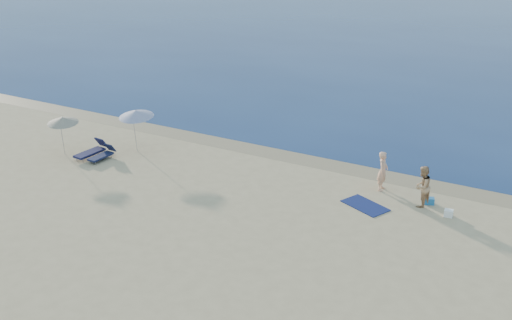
{
  "coord_description": "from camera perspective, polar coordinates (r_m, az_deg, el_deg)",
  "views": [
    {
      "loc": [
        12.09,
        -7.9,
        12.33
      ],
      "look_at": [
        -1.1,
        16.0,
        1.0
      ],
      "focal_mm": 45.0,
      "sensor_mm": 36.0,
      "label": 1
    }
  ],
  "objects": [
    {
      "name": "lounger_right",
      "position": [
        33.06,
        -13.5,
        0.45
      ],
      "size": [
        0.61,
        1.58,
        0.68
      ],
      "rotation": [
        0.0,
        0.0,
        -0.07
      ],
      "color": "#141A38",
      "rests_on": "ground"
    },
    {
      "name": "blue_cooler",
      "position": [
        28.6,
        15.15,
        -3.52
      ],
      "size": [
        0.48,
        0.41,
        0.29
      ],
      "primitive_type": "cube",
      "rotation": [
        0.0,
        0.0,
        0.35
      ],
      "color": "#1F69A8",
      "rests_on": "ground"
    },
    {
      "name": "lounger_left",
      "position": [
        33.55,
        -14.4,
        0.78
      ],
      "size": [
        0.8,
        1.91,
        0.82
      ],
      "rotation": [
        0.0,
        0.0,
        -0.1
      ],
      "color": "#15173B",
      "rests_on": "ground"
    },
    {
      "name": "umbrella_near",
      "position": [
        33.21,
        -10.61,
        4.06
      ],
      "size": [
        1.89,
        1.92,
        2.32
      ],
      "rotation": [
        0.0,
        0.0,
        0.06
      ],
      "color": "silver",
      "rests_on": "ground"
    },
    {
      "name": "beach_towel",
      "position": [
        27.89,
        9.68,
        -4.01
      ],
      "size": [
        2.24,
        1.8,
        0.03
      ],
      "primitive_type": "cube",
      "rotation": [
        0.0,
        0.0,
        -0.42
      ],
      "color": "#0E1747",
      "rests_on": "ground"
    },
    {
      "name": "umbrella_far",
      "position": [
        33.74,
        -16.81,
        3.4
      ],
      "size": [
        2.07,
        2.08,
        2.09
      ],
      "rotation": [
        0.0,
        0.0,
        0.42
      ],
      "color": "silver",
      "rests_on": "ground"
    },
    {
      "name": "person_right",
      "position": [
        28.02,
        14.56,
        -2.29
      ],
      "size": [
        0.89,
        1.03,
        1.81
      ],
      "primitive_type": "imported",
      "rotation": [
        0.0,
        0.0,
        -1.83
      ],
      "color": "tan",
      "rests_on": "ground"
    },
    {
      "name": "person_left",
      "position": [
        29.16,
        11.21,
        -0.96
      ],
      "size": [
        0.49,
        0.7,
        1.82
      ],
      "primitive_type": "imported",
      "rotation": [
        0.0,
        0.0,
        1.65
      ],
      "color": "#E09F7E",
      "rests_on": "ground"
    },
    {
      "name": "wet_sand_strip",
      "position": [
        32.3,
        4.62,
        0.03
      ],
      "size": [
        240.0,
        1.6,
        0.0
      ],
      "primitive_type": "cube",
      "color": "#847254",
      "rests_on": "ground"
    },
    {
      "name": "white_bag",
      "position": [
        27.73,
        16.75,
        -4.55
      ],
      "size": [
        0.38,
        0.34,
        0.3
      ],
      "primitive_type": "cube",
      "rotation": [
        0.0,
        0.0,
        0.11
      ],
      "color": "white",
      "rests_on": "ground"
    }
  ]
}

